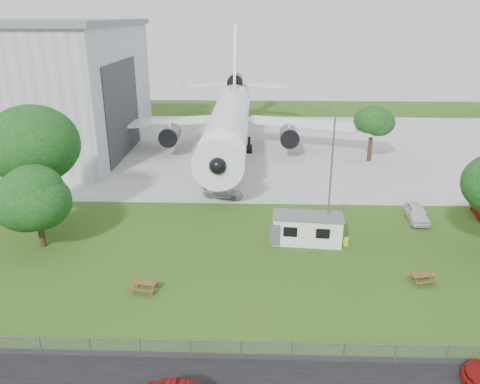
{
  "coord_description": "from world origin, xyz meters",
  "views": [
    {
      "loc": [
        1.67,
        -31.9,
        19.19
      ],
      "look_at": [
        0.35,
        8.0,
        4.0
      ],
      "focal_mm": 35.0,
      "sensor_mm": 36.0,
      "label": 1
    }
  ],
  "objects_px": {
    "airliner": "(230,116)",
    "picnic_east": "(422,283)",
    "site_cabin": "(308,229)",
    "picnic_west": "(145,291)"
  },
  "relations": [
    {
      "from": "picnic_west",
      "to": "site_cabin",
      "type": "bearing_deg",
      "value": 44.76
    },
    {
      "from": "picnic_west",
      "to": "picnic_east",
      "type": "xyz_separation_m",
      "value": [
        20.87,
        1.77,
        0.0
      ]
    },
    {
      "from": "airliner",
      "to": "site_cabin",
      "type": "xyz_separation_m",
      "value": [
        8.45,
        -29.78,
        -3.96
      ]
    },
    {
      "from": "picnic_west",
      "to": "airliner",
      "type": "bearing_deg",
      "value": 94.86
    },
    {
      "from": "site_cabin",
      "to": "picnic_east",
      "type": "bearing_deg",
      "value": -39.57
    },
    {
      "from": "airliner",
      "to": "site_cabin",
      "type": "bearing_deg",
      "value": -74.16
    },
    {
      "from": "site_cabin",
      "to": "picnic_west",
      "type": "xyz_separation_m",
      "value": [
        -12.79,
        -8.44,
        -1.31
      ]
    },
    {
      "from": "airliner",
      "to": "picnic_west",
      "type": "relative_size",
      "value": 26.52
    },
    {
      "from": "airliner",
      "to": "site_cabin",
      "type": "height_order",
      "value": "airliner"
    },
    {
      "from": "airliner",
      "to": "picnic_east",
      "type": "xyz_separation_m",
      "value": [
        16.53,
        -36.46,
        -5.27
      ]
    }
  ]
}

